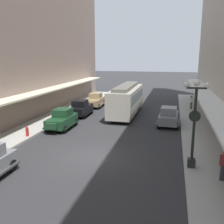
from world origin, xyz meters
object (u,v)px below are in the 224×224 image
(parked_car_1, at_px, (95,100))
(lamp_post_with_clock, at_px, (194,121))
(fire_hydrant, at_px, (27,131))
(pedestrian_0, at_px, (191,102))
(parked_car_0, at_px, (169,116))
(parked_car_4, at_px, (62,119))
(parked_car_3, at_px, (81,108))
(pedestrian_1, at_px, (223,165))
(streetcar, at_px, (126,99))

(parked_car_1, bearing_deg, lamp_post_with_clock, -56.32)
(fire_hydrant, height_order, pedestrian_0, pedestrian_0)
(parked_car_0, height_order, parked_car_4, same)
(parked_car_1, bearing_deg, parked_car_0, -36.49)
(parked_car_3, relative_size, pedestrian_0, 2.56)
(parked_car_3, xyz_separation_m, fire_hydrant, (-1.47, -8.56, -0.38))
(parked_car_0, relative_size, lamp_post_with_clock, 0.83)
(pedestrian_1, bearing_deg, parked_car_3, 134.64)
(parked_car_3, height_order, fire_hydrant, parked_car_3)
(pedestrian_0, bearing_deg, parked_car_3, -153.26)
(pedestrian_1, bearing_deg, parked_car_0, 105.35)
(parked_car_4, xyz_separation_m, pedestrian_1, (12.63, -7.65, 0.05))
(parked_car_1, distance_m, pedestrian_0, 12.28)
(parked_car_4, relative_size, streetcar, 0.45)
(parked_car_3, xyz_separation_m, lamp_post_with_clock, (11.28, -11.54, 2.04))
(lamp_post_with_clock, relative_size, pedestrian_0, 3.09)
(parked_car_3, distance_m, pedestrian_0, 13.75)
(fire_hydrant, bearing_deg, parked_car_1, 83.87)
(parked_car_3, bearing_deg, parked_car_0, -10.57)
(parked_car_0, distance_m, parked_car_4, 10.19)
(parked_car_1, relative_size, lamp_post_with_clock, 0.84)
(parked_car_0, bearing_deg, lamp_post_with_clock, -80.79)
(parked_car_1, height_order, streetcar, streetcar)
(parked_car_4, relative_size, lamp_post_with_clock, 0.83)
(parked_car_1, distance_m, fire_hydrant, 14.00)
(parked_car_3, relative_size, pedestrian_1, 2.61)
(parked_car_4, distance_m, pedestrian_0, 16.70)
(parked_car_1, xyz_separation_m, pedestrian_0, (12.25, 0.84, 0.07))
(fire_hydrant, distance_m, pedestrian_1, 14.88)
(fire_hydrant, xyz_separation_m, pedestrian_0, (13.74, 14.75, 0.45))
(parked_car_0, xyz_separation_m, parked_car_1, (-9.68, 7.16, 0.00))
(pedestrian_1, bearing_deg, parked_car_4, 148.80)
(pedestrian_0, bearing_deg, parked_car_1, -176.09)
(parked_car_1, xyz_separation_m, parked_car_4, (0.10, -10.61, 0.00))
(parked_car_4, bearing_deg, lamp_post_with_clock, -29.36)
(parked_car_3, relative_size, streetcar, 0.45)
(parked_car_1, xyz_separation_m, parked_car_3, (-0.03, -5.35, 0.00))
(parked_car_3, height_order, pedestrian_0, parked_car_3)
(parked_car_1, height_order, parked_car_3, same)
(parked_car_3, distance_m, fire_hydrant, 8.70)
(pedestrian_0, bearing_deg, fire_hydrant, -132.98)
(fire_hydrant, distance_m, pedestrian_0, 20.16)
(parked_car_4, bearing_deg, parked_car_1, 90.52)
(parked_car_4, xyz_separation_m, fire_hydrant, (-1.59, -3.30, -0.38))
(lamp_post_with_clock, height_order, fire_hydrant, lamp_post_with_clock)
(parked_car_1, xyz_separation_m, pedestrian_1, (12.73, -18.26, 0.05))
(lamp_post_with_clock, xyz_separation_m, pedestrian_0, (0.99, 17.73, -1.97))
(lamp_post_with_clock, distance_m, fire_hydrant, 13.32)
(streetcar, relative_size, pedestrian_0, 5.75)
(parked_car_4, relative_size, fire_hydrant, 5.22)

